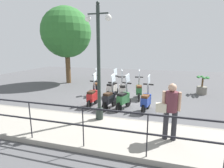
{
  "coord_description": "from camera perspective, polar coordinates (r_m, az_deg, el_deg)",
  "views": [
    {
      "loc": [
        -7.95,
        -1.84,
        2.65
      ],
      "look_at": [
        0.2,
        0.5,
        0.9
      ],
      "focal_mm": 28.0,
      "sensor_mm": 36.0,
      "label": 1
    }
  ],
  "objects": [
    {
      "name": "pedestrian_with_bag",
      "position": [
        4.99,
        18.48,
        -7.29
      ],
      "size": [
        0.32,
        0.65,
        1.59
      ],
      "rotation": [
        0.0,
        0.0,
        0.01
      ],
      "color": "#28282D",
      "rests_on": "promenade_walkway"
    },
    {
      "name": "scooter_near_3",
      "position": [
        8.06,
        -6.38,
        -4.0
      ],
      "size": [
        1.23,
        0.44,
        1.54
      ],
      "rotation": [
        0.0,
        0.0,
        -0.01
      ],
      "color": "black",
      "rests_on": "ground_plane"
    },
    {
      "name": "scooter_far_1",
      "position": [
        9.23,
        3.37,
        -1.93
      ],
      "size": [
        1.2,
        0.55,
        1.54
      ],
      "rotation": [
        0.0,
        0.0,
        0.3
      ],
      "color": "black",
      "rests_on": "ground_plane"
    },
    {
      "name": "scooter_far_2",
      "position": [
        9.62,
        0.04,
        -1.36
      ],
      "size": [
        1.2,
        0.53,
        1.54
      ],
      "rotation": [
        0.0,
        0.0,
        -0.28
      ],
      "color": "black",
      "rests_on": "ground_plane"
    },
    {
      "name": "promenade_walkway",
      "position": [
        5.74,
        -4.59,
        -15.0
      ],
      "size": [
        2.2,
        20.0,
        0.15
      ],
      "color": "gray",
      "rests_on": "ground_plane"
    },
    {
      "name": "lamp_post_near",
      "position": [
        5.97,
        -4.34,
        4.29
      ],
      "size": [
        0.26,
        0.9,
        3.95
      ],
      "color": "#232D28",
      "rests_on": "promenade_walkway"
    },
    {
      "name": "tree_large",
      "position": [
        13.8,
        -14.68,
        15.91
      ],
      "size": [
        3.67,
        3.67,
        5.61
      ],
      "color": "brown",
      "rests_on": "ground_plane"
    },
    {
      "name": "ground_plane",
      "position": [
        8.58,
        2.86,
        -6.35
      ],
      "size": [
        28.0,
        28.0,
        0.0
      ],
      "primitive_type": "plane",
      "color": "#4C4C4F"
    },
    {
      "name": "potted_palm",
      "position": [
        11.42,
        27.32,
        -0.79
      ],
      "size": [
        1.06,
        0.66,
        1.05
      ],
      "color": "slate",
      "rests_on": "ground_plane"
    },
    {
      "name": "scooter_near_2",
      "position": [
        7.7,
        -0.81,
        -4.68
      ],
      "size": [
        1.21,
        0.51,
        1.54
      ],
      "rotation": [
        0.0,
        0.0,
        -0.24
      ],
      "color": "black",
      "rests_on": "ground_plane"
    },
    {
      "name": "scooter_far_3",
      "position": [
        9.82,
        -5.22,
        -1.13
      ],
      "size": [
        1.2,
        0.54,
        1.54
      ],
      "rotation": [
        0.0,
        0.0,
        0.3
      ],
      "color": "black",
      "rests_on": "ground_plane"
    },
    {
      "name": "scooter_near_1",
      "position": [
        7.67,
        3.81,
        -4.77
      ],
      "size": [
        1.2,
        0.55,
        1.54
      ],
      "rotation": [
        0.0,
        0.0,
        -0.31
      ],
      "color": "black",
      "rests_on": "ground_plane"
    },
    {
      "name": "fence_railing",
      "position": [
        4.52,
        -9.51,
        -11.16
      ],
      "size": [
        0.04,
        16.03,
        1.07
      ],
      "color": "black",
      "rests_on": "promenade_walkway"
    },
    {
      "name": "scooter_far_0",
      "position": [
        9.28,
        8.76,
        -1.98
      ],
      "size": [
        1.23,
        0.46,
        1.54
      ],
      "rotation": [
        0.0,
        0.0,
        0.16
      ],
      "color": "black",
      "rests_on": "ground_plane"
    },
    {
      "name": "scooter_near_0",
      "position": [
        7.5,
        11.05,
        -5.34
      ],
      "size": [
        1.23,
        0.47,
        1.54
      ],
      "rotation": [
        0.0,
        0.0,
        -0.17
      ],
      "color": "black",
      "rests_on": "ground_plane"
    }
  ]
}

